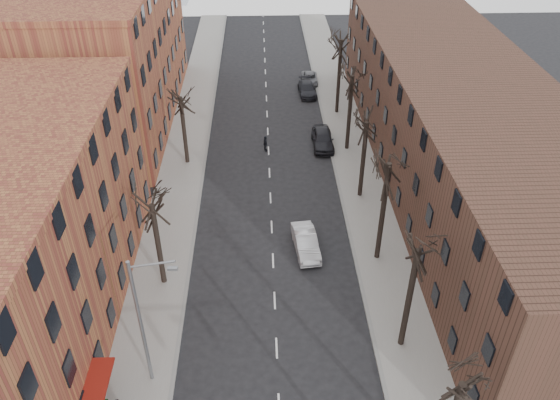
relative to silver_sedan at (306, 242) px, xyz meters
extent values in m
cube|color=gray|center=(-10.46, 13.91, -0.67)|extent=(4.00, 90.00, 0.15)
cube|color=gray|center=(5.54, 13.91, -0.67)|extent=(4.00, 90.00, 0.15)
cube|color=brown|center=(-18.46, -6.09, 5.26)|extent=(12.00, 26.00, 12.00)
cube|color=brown|center=(-18.46, 22.91, 6.26)|extent=(12.00, 28.00, 14.00)
cube|color=#462A20|center=(13.54, 8.91, 4.26)|extent=(12.00, 50.00, 10.00)
cylinder|color=slate|center=(-9.66, -11.09, 3.76)|extent=(0.20, 0.20, 9.00)
cylinder|color=slate|center=(-8.56, -11.09, 8.06)|extent=(2.39, 0.12, 0.46)
cube|color=slate|center=(-7.56, -11.09, 7.76)|extent=(0.50, 0.22, 0.14)
imported|color=silver|center=(0.00, 0.00, 0.00)|extent=(2.06, 4.64, 1.48)
imported|color=black|center=(2.84, 15.60, 0.09)|extent=(1.99, 4.90, 1.67)
imported|color=black|center=(2.29, 27.89, -0.07)|extent=(2.09, 4.72, 1.35)
imported|color=slate|center=(2.84, 31.18, -0.18)|extent=(1.95, 4.10, 1.13)
imported|color=black|center=(-2.75, 14.91, 0.05)|extent=(0.62, 1.00, 1.59)
camera|label=1|loc=(-3.07, -31.04, 25.74)|focal=35.00mm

